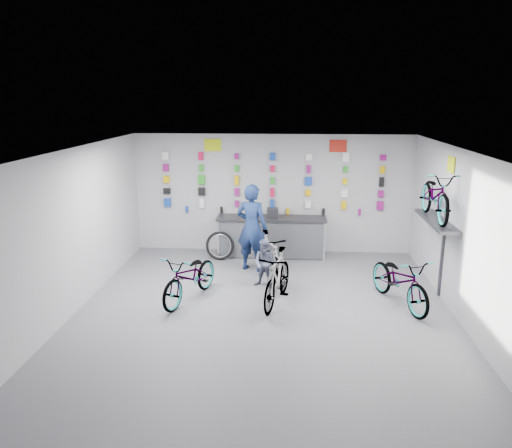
# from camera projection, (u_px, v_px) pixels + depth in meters

# --- Properties ---
(floor) EXTENTS (8.00, 8.00, 0.00)m
(floor) POSITION_uv_depth(u_px,v_px,m) (263.00, 315.00, 9.16)
(floor) COLOR #4E4E53
(floor) RESTS_ON ground
(ceiling) EXTENTS (8.00, 8.00, 0.00)m
(ceiling) POSITION_uv_depth(u_px,v_px,m) (264.00, 151.00, 8.41)
(ceiling) COLOR white
(ceiling) RESTS_ON wall_back
(wall_back) EXTENTS (7.00, 0.00, 7.00)m
(wall_back) POSITION_uv_depth(u_px,v_px,m) (272.00, 194.00, 12.65)
(wall_back) COLOR #B3B3B5
(wall_back) RESTS_ON floor
(wall_front) EXTENTS (7.00, 0.00, 7.00)m
(wall_front) POSITION_uv_depth(u_px,v_px,m) (241.00, 347.00, 4.92)
(wall_front) COLOR #B3B3B5
(wall_front) RESTS_ON floor
(wall_left) EXTENTS (0.00, 8.00, 8.00)m
(wall_left) POSITION_uv_depth(u_px,v_px,m) (71.00, 233.00, 9.02)
(wall_left) COLOR #B3B3B5
(wall_left) RESTS_ON floor
(wall_right) EXTENTS (0.00, 8.00, 8.00)m
(wall_right) POSITION_uv_depth(u_px,v_px,m) (467.00, 241.00, 8.54)
(wall_right) COLOR #B3B3B5
(wall_right) RESTS_ON floor
(counter) EXTENTS (2.70, 0.66, 1.00)m
(counter) POSITION_uv_depth(u_px,v_px,m) (271.00, 237.00, 12.46)
(counter) COLOR black
(counter) RESTS_ON floor
(merch_wall) EXTENTS (5.57, 0.08, 1.57)m
(merch_wall) POSITION_uv_depth(u_px,v_px,m) (270.00, 184.00, 12.52)
(merch_wall) COLOR #153FA4
(merch_wall) RESTS_ON wall_back
(wall_bracket) EXTENTS (0.39, 1.90, 2.00)m
(wall_bracket) POSITION_uv_depth(u_px,v_px,m) (437.00, 225.00, 9.72)
(wall_bracket) COLOR #333338
(wall_bracket) RESTS_ON wall_right
(sign_left) EXTENTS (0.42, 0.02, 0.30)m
(sign_left) POSITION_uv_depth(u_px,v_px,m) (213.00, 145.00, 12.43)
(sign_left) COLOR #CDDF10
(sign_left) RESTS_ON wall_back
(sign_right) EXTENTS (0.42, 0.02, 0.30)m
(sign_right) POSITION_uv_depth(u_px,v_px,m) (338.00, 146.00, 12.22)
(sign_right) COLOR red
(sign_right) RESTS_ON wall_back
(sign_side) EXTENTS (0.02, 0.40, 0.30)m
(sign_side) POSITION_uv_depth(u_px,v_px,m) (451.00, 165.00, 9.42)
(sign_side) COLOR #CDDF10
(sign_side) RESTS_ON wall_right
(bike_left) EXTENTS (1.24, 1.95, 0.97)m
(bike_left) POSITION_uv_depth(u_px,v_px,m) (190.00, 277.00, 9.73)
(bike_left) COLOR gray
(bike_left) RESTS_ON floor
(bike_center) EXTENTS (0.90, 1.83, 1.06)m
(bike_center) POSITION_uv_depth(u_px,v_px,m) (277.00, 278.00, 9.53)
(bike_center) COLOR gray
(bike_center) RESTS_ON floor
(bike_right) EXTENTS (1.30, 2.03, 1.01)m
(bike_right) POSITION_uv_depth(u_px,v_px,m) (400.00, 280.00, 9.50)
(bike_right) COLOR gray
(bike_right) RESTS_ON floor
(bike_service) EXTENTS (1.04, 1.80, 1.04)m
(bike_service) POSITION_uv_depth(u_px,v_px,m) (269.00, 257.00, 10.83)
(bike_service) COLOR gray
(bike_service) RESTS_ON floor
(bike_wall) EXTENTS (0.63, 1.80, 0.95)m
(bike_wall) POSITION_uv_depth(u_px,v_px,m) (436.00, 195.00, 9.58)
(bike_wall) COLOR gray
(bike_wall) RESTS_ON wall_bracket
(clerk) EXTENTS (0.85, 0.69, 2.01)m
(clerk) POSITION_uv_depth(u_px,v_px,m) (252.00, 228.00, 11.32)
(clerk) COLOR navy
(clerk) RESTS_ON floor
(customer) EXTENTS (0.60, 0.53, 1.03)m
(customer) POSITION_uv_depth(u_px,v_px,m) (265.00, 264.00, 10.40)
(customer) COLOR slate
(customer) RESTS_ON floor
(spare_wheel) EXTENTS (0.72, 0.27, 0.71)m
(spare_wheel) POSITION_uv_depth(u_px,v_px,m) (220.00, 246.00, 12.22)
(spare_wheel) COLOR black
(spare_wheel) RESTS_ON floor
(register) EXTENTS (0.28, 0.30, 0.22)m
(register) POSITION_uv_depth(u_px,v_px,m) (273.00, 213.00, 12.31)
(register) COLOR black
(register) RESTS_ON counter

